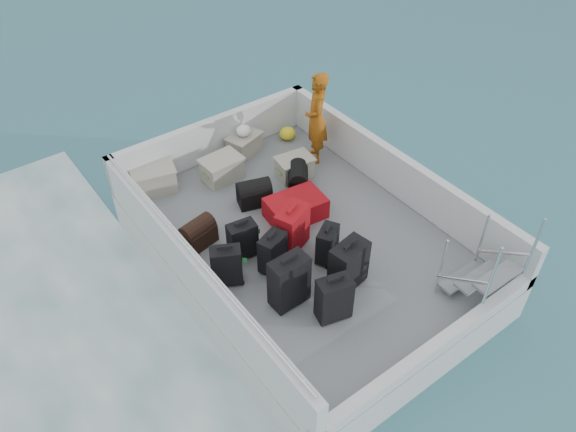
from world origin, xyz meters
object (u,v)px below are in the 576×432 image
crate_0 (154,180)px  crate_1 (222,169)px  suitcase_0 (289,282)px  suitcase_4 (273,253)px  crate_2 (244,145)px  crate_3 (295,168)px  suitcase_8 (296,208)px  suitcase_2 (243,240)px  suitcase_5 (292,229)px  passenger (316,119)px  suitcase_6 (348,266)px  suitcase_3 (334,299)px  suitcase_1 (227,266)px  suitcase_7 (327,245)px

crate_0 → crate_1: 1.05m
suitcase_0 → suitcase_4: suitcase_0 is taller
suitcase_0 → crate_2: (1.33, 3.03, -0.21)m
suitcase_4 → crate_3: size_ratio=1.07×
suitcase_8 → suitcase_2: bearing=107.6°
suitcase_4 → suitcase_5: size_ratio=0.85×
suitcase_5 → passenger: 2.17m
suitcase_4 → suitcase_6: (0.60, -0.80, 0.06)m
suitcase_6 → crate_2: 3.29m
suitcase_0 → suitcase_4: bearing=72.7°
suitcase_0 → suitcase_3: 0.58m
suitcase_6 → crate_1: 2.86m
suitcase_1 → suitcase_6: (1.21, -0.94, 0.05)m
suitcase_4 → crate_1: size_ratio=0.96×
suitcase_3 → suitcase_4: bearing=110.4°
crate_1 → passenger: passenger is taller
crate_0 → crate_3: (1.93, -1.01, -0.03)m
crate_0 → crate_1: (0.98, -0.38, -0.01)m
suitcase_3 → suitcase_7: 0.98m
crate_0 → suitcase_3: bearing=-80.2°
crate_0 → suitcase_1: bearing=-93.0°
crate_0 → crate_2: (1.65, 0.00, -0.03)m
suitcase_8 → crate_2: bearing=-2.7°
suitcase_3 → crate_2: (1.04, 3.53, -0.16)m
crate_1 → crate_3: size_ratio=1.11×
crate_0 → crate_2: crate_0 is taller
crate_2 → suitcase_5: bearing=-107.4°
crate_3 → passenger: passenger is taller
suitcase_7 → suitcase_1: bearing=130.5°
suitcase_0 → suitcase_7: size_ratio=1.41×
suitcase_0 → suitcase_5: suitcase_0 is taller
suitcase_3 → suitcase_8: (0.75, 1.73, -0.15)m
suitcase_3 → crate_0: bearing=114.1°
suitcase_6 → crate_0: suitcase_6 is taller
suitcase_2 → crate_2: (1.33, 2.00, -0.11)m
suitcase_5 → crate_1: size_ratio=1.13×
suitcase_2 → suitcase_3: size_ratio=0.87×
suitcase_0 → suitcase_8: bearing=48.9°
suitcase_0 → passenger: passenger is taller
suitcase_7 → crate_2: size_ratio=0.99×
suitcase_4 → crate_0: (-0.49, 2.44, -0.10)m
suitcase_1 → crate_2: 2.89m
crate_2 → suitcase_6: bearing=-99.7°
crate_0 → crate_1: size_ratio=1.05×
suitcase_0 → suitcase_5: (0.62, 0.76, -0.03)m
suitcase_5 → crate_0: (-0.93, 2.27, -0.15)m
suitcase_1 → suitcase_7: suitcase_1 is taller
suitcase_3 → suitcase_4: 1.10m
suitcase_2 → suitcase_8: bearing=19.1°
crate_0 → suitcase_4: bearing=-78.6°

